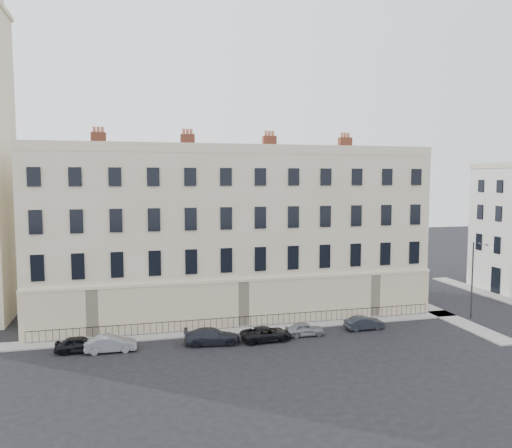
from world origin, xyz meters
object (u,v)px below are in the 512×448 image
(car_d, at_px, (266,334))
(car_e, at_px, (305,329))
(car_c, at_px, (212,336))
(car_a, at_px, (80,344))
(car_b, at_px, (111,344))
(car_f, at_px, (364,323))
(streetlamp, at_px, (473,276))

(car_d, relative_size, car_e, 1.27)
(car_c, distance_m, car_d, 4.32)
(car_a, height_order, car_c, car_c)
(car_b, distance_m, car_f, 20.83)
(car_a, height_order, car_b, car_b)
(car_f, xyz_separation_m, streetlamp, (11.22, 0.76, 3.36))
(car_c, distance_m, car_e, 7.71)
(car_d, xyz_separation_m, streetlamp, (20.14, 1.59, 3.35))
(streetlamp, bearing_deg, car_e, -152.85)
(car_f, bearing_deg, car_c, 91.59)
(car_a, distance_m, car_b, 2.27)
(car_a, relative_size, car_f, 1.04)
(car_b, relative_size, car_c, 0.86)
(car_c, relative_size, streetlamp, 0.61)
(car_d, relative_size, car_f, 1.19)
(car_b, relative_size, car_e, 1.16)
(car_b, height_order, car_e, car_b)
(car_a, xyz_separation_m, car_f, (23.04, -0.06, -0.04))
(car_e, xyz_separation_m, car_f, (5.53, 0.36, 0.01))
(car_a, relative_size, streetlamp, 0.50)
(car_b, height_order, car_c, car_c)
(car_a, distance_m, car_f, 23.04)
(car_b, xyz_separation_m, car_c, (7.59, -0.18, 0.01))
(streetlamp, bearing_deg, car_d, -152.18)
(streetlamp, bearing_deg, car_c, -153.55)
(streetlamp, bearing_deg, car_a, -155.52)
(car_b, bearing_deg, car_f, -88.11)
(car_a, xyz_separation_m, car_d, (14.12, -0.89, -0.04))
(car_f, bearing_deg, car_e, 92.84)
(car_d, height_order, car_f, car_d)
(car_b, height_order, streetlamp, streetlamp)
(car_a, height_order, car_f, car_a)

